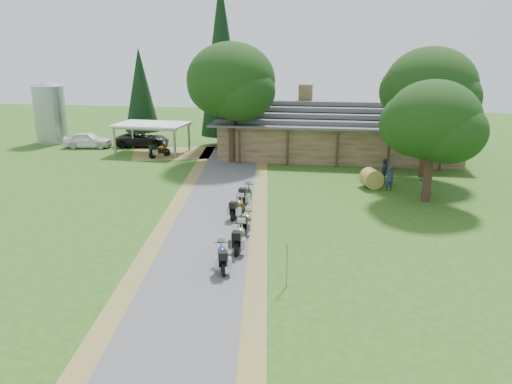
% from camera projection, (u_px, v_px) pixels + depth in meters
% --- Properties ---
extents(ground, '(120.00, 120.00, 0.00)m').
position_uv_depth(ground, '(200.00, 258.00, 22.78)').
color(ground, '#2D4D15').
rests_on(ground, ground).
extents(driveway, '(51.95, 51.95, 0.00)m').
position_uv_depth(driveway, '(211.00, 227.00, 26.66)').
color(driveway, '#4D4D4F').
rests_on(driveway, ground).
extents(lodge, '(21.40, 9.40, 4.90)m').
position_uv_depth(lodge, '(338.00, 129.00, 43.96)').
color(lodge, brown).
rests_on(lodge, ground).
extents(silo, '(3.27, 3.27, 6.18)m').
position_uv_depth(silo, '(50.00, 112.00, 50.25)').
color(silo, gray).
rests_on(silo, ground).
extents(carport, '(6.55, 4.57, 2.74)m').
position_uv_depth(carport, '(153.00, 138.00, 45.50)').
color(carport, silver).
rests_on(carport, ground).
extents(car_white_sedan, '(3.13, 6.02, 1.92)m').
position_uv_depth(car_white_sedan, '(88.00, 138.00, 48.16)').
color(car_white_sedan, white).
rests_on(car_white_sedan, ground).
extents(car_dark_suv, '(3.36, 5.91, 2.13)m').
position_uv_depth(car_dark_suv, '(142.00, 136.00, 48.73)').
color(car_dark_suv, black).
rests_on(car_dark_suv, ground).
extents(motorcycle_row_a, '(1.10, 1.94, 1.27)m').
position_uv_depth(motorcycle_row_a, '(222.00, 256.00, 21.42)').
color(motorcycle_row_a, navy).
rests_on(motorcycle_row_a, ground).
extents(motorcycle_row_b, '(0.71, 2.01, 1.36)m').
position_uv_depth(motorcycle_row_b, '(240.00, 236.00, 23.50)').
color(motorcycle_row_b, '#9A9DA2').
rests_on(motorcycle_row_b, ground).
extents(motorcycle_row_c, '(0.60, 1.75, 1.19)m').
position_uv_depth(motorcycle_row_c, '(247.00, 221.00, 25.83)').
color(motorcycle_row_c, yellow).
rests_on(motorcycle_row_c, ground).
extents(motorcycle_row_d, '(0.90, 1.91, 1.26)m').
position_uv_depth(motorcycle_row_d, '(238.00, 207.00, 28.12)').
color(motorcycle_row_d, '#C36A1A').
rests_on(motorcycle_row_d, ground).
extents(motorcycle_row_e, '(0.80, 2.06, 1.38)m').
position_uv_depth(motorcycle_row_e, '(246.00, 193.00, 30.52)').
color(motorcycle_row_e, black).
rests_on(motorcycle_row_e, ground).
extents(motorcycle_carport_a, '(1.63, 2.00, 1.35)m').
position_uv_depth(motorcycle_carport_a, '(160.00, 150.00, 43.86)').
color(motorcycle_carport_a, '#C38A06').
rests_on(motorcycle_carport_a, ground).
extents(person_a, '(0.62, 0.49, 1.95)m').
position_uv_depth(person_a, '(389.00, 176.00, 33.50)').
color(person_a, navy).
rests_on(person_a, ground).
extents(person_b, '(0.64, 0.51, 2.04)m').
position_uv_depth(person_b, '(426.00, 179.00, 32.52)').
color(person_b, navy).
rests_on(person_b, ground).
extents(person_c, '(0.51, 0.67, 2.18)m').
position_uv_depth(person_c, '(384.00, 169.00, 34.96)').
color(person_c, navy).
rests_on(person_c, ground).
extents(hay_bale, '(1.68, 1.61, 1.33)m').
position_uv_depth(hay_bale, '(371.00, 178.00, 34.16)').
color(hay_bale, olive).
rests_on(hay_bale, ground).
extents(sign_post, '(0.35, 0.06, 1.94)m').
position_uv_depth(sign_post, '(287.00, 265.00, 19.69)').
color(sign_post, gray).
rests_on(sign_post, ground).
extents(oak_lodge_left, '(7.21, 7.21, 10.94)m').
position_uv_depth(oak_lodge_left, '(231.00, 97.00, 40.72)').
color(oak_lodge_left, black).
rests_on(oak_lodge_left, ground).
extents(oak_lodge_right, '(6.51, 6.51, 10.75)m').
position_uv_depth(oak_lodge_right, '(429.00, 104.00, 35.89)').
color(oak_lodge_right, black).
rests_on(oak_lodge_right, ground).
extents(oak_driveway, '(5.67, 5.67, 8.22)m').
position_uv_depth(oak_driveway, '(432.00, 136.00, 30.17)').
color(oak_driveway, black).
rests_on(oak_driveway, ground).
extents(cedar_near, '(4.25, 4.25, 15.86)m').
position_uv_depth(cedar_near, '(222.00, 63.00, 47.22)').
color(cedar_near, black).
rests_on(cedar_near, ground).
extents(cedar_far, '(3.56, 3.56, 9.46)m').
position_uv_depth(cedar_far, '(141.00, 94.00, 51.54)').
color(cedar_far, black).
rests_on(cedar_far, ground).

